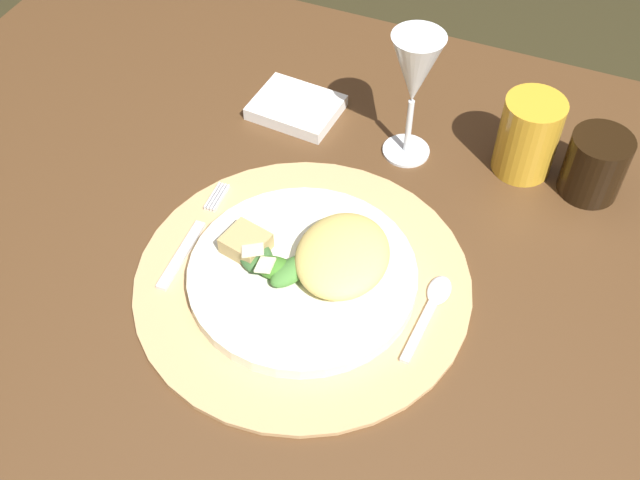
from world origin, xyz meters
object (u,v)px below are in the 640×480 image
object	(u,v)px
wine_glass	(415,74)
dining_table	(342,313)
napkin	(296,107)
spoon	(433,303)
amber_tumbler	(528,136)
fork	(191,239)
dark_tumbler	(595,165)
dinner_plate	(303,275)

from	to	relation	value
wine_glass	dining_table	bearing A→B (deg)	-94.81
napkin	wine_glass	distance (m)	0.20
spoon	wine_glass	world-z (taller)	wine_glass
amber_tumbler	fork	bearing A→B (deg)	-139.66
wine_glass	spoon	bearing A→B (deg)	-64.85
spoon	dining_table	bearing A→B (deg)	159.75
fork	wine_glass	distance (m)	0.33
fork	dark_tumbler	distance (m)	0.49
dining_table	fork	distance (m)	0.23
dining_table	spoon	size ratio (longest dim) A/B	10.84
dining_table	dinner_plate	bearing A→B (deg)	-108.91
dinner_plate	amber_tumbler	bearing A→B (deg)	56.83
dining_table	spoon	distance (m)	0.19
dining_table	dark_tumbler	bearing A→B (deg)	39.85
dinner_plate	amber_tumbler	xyz separation A→B (m)	(0.18, 0.28, 0.04)
dining_table	dinner_plate	world-z (taller)	dinner_plate
napkin	wine_glass	xyz separation A→B (m)	(0.16, -0.02, 0.12)
dinner_plate	wine_glass	size ratio (longest dim) A/B	1.44
fork	spoon	distance (m)	0.29
dinner_plate	napkin	bearing A→B (deg)	115.31
dining_table	fork	xyz separation A→B (m)	(-0.17, -0.07, 0.14)
wine_glass	dark_tumbler	xyz separation A→B (m)	(0.23, 0.02, -0.08)
dinner_plate	dark_tumbler	xyz separation A→B (m)	(0.27, 0.27, 0.03)
fork	amber_tumbler	size ratio (longest dim) A/B	1.63
spoon	amber_tumbler	size ratio (longest dim) A/B	1.17
dining_table	dark_tumbler	xyz separation A→B (m)	(0.24, 0.20, 0.18)
amber_tumbler	spoon	bearing A→B (deg)	-98.40
dark_tumbler	wine_glass	bearing A→B (deg)	-174.24
dinner_plate	spoon	size ratio (longest dim) A/B	2.07
napkin	dinner_plate	bearing A→B (deg)	-64.69
spoon	amber_tumbler	world-z (taller)	amber_tumbler
dining_table	wine_glass	world-z (taller)	wine_glass
dark_tumbler	amber_tumbler	bearing A→B (deg)	175.38
wine_glass	napkin	bearing A→B (deg)	174.18
dinner_plate	fork	size ratio (longest dim) A/B	1.49
amber_tumbler	dinner_plate	bearing A→B (deg)	-123.17
dining_table	spoon	world-z (taller)	spoon
dinner_plate	dining_table	bearing A→B (deg)	71.09
dinner_plate	napkin	size ratio (longest dim) A/B	2.25
dark_tumbler	dinner_plate	bearing A→B (deg)	-134.57
dark_tumbler	dining_table	bearing A→B (deg)	-140.15
amber_tumbler	dark_tumbler	world-z (taller)	amber_tumbler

